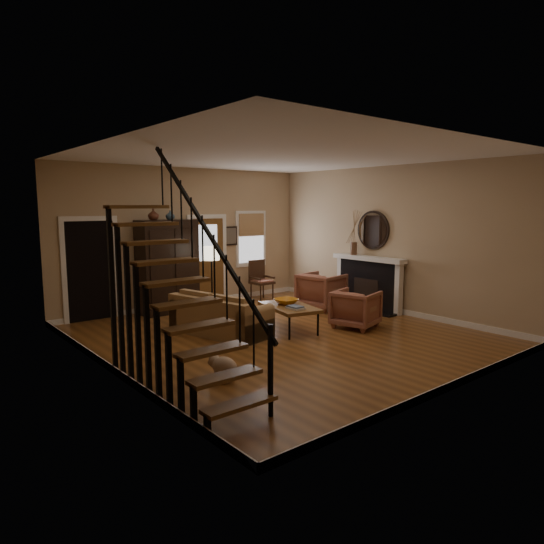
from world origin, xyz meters
TOP-DOWN VIEW (x-y plane):
  - room at (-0.41, 1.76)m, footprint 7.00×7.33m
  - staircase at (-2.78, -1.30)m, footprint 0.94×2.80m
  - fireplace at (3.13, 0.50)m, footprint 0.33×1.95m
  - armoire at (-0.70, 3.15)m, footprint 1.30×0.60m
  - vase_a at (-1.05, 3.05)m, footprint 0.24×0.24m
  - vase_b at (-0.65, 3.05)m, footprint 0.20×0.20m
  - sofa at (-0.83, 0.80)m, footprint 1.26×2.09m
  - coffee_table at (0.34, 0.17)m, footprint 1.03×1.43m
  - bowl at (0.39, 0.32)m, footprint 0.44×0.44m
  - books at (0.22, -0.13)m, footprint 0.24×0.32m
  - armchair_left at (1.54, -0.47)m, footprint 1.01×1.00m
  - armchair_right at (2.27, 1.22)m, footprint 1.07×1.05m
  - floor_lamp at (-0.13, 2.20)m, footprint 0.43×0.43m
  - side_chair at (1.85, 2.95)m, footprint 0.54×0.54m
  - dog at (-2.13, -1.29)m, footprint 0.34×0.50m

SIDE VIEW (x-z plane):
  - dog at x=-2.13m, z-range 0.00..0.34m
  - coffee_table at x=0.34m, z-range 0.00..0.50m
  - sofa at x=-0.83m, z-range 0.00..0.73m
  - armchair_left at x=1.54m, z-range 0.00..0.75m
  - armchair_right at x=2.27m, z-range 0.00..0.85m
  - side_chair at x=1.85m, z-range 0.00..1.02m
  - books at x=0.22m, z-range 0.50..0.56m
  - bowl at x=0.39m, z-range 0.50..0.61m
  - fireplace at x=3.13m, z-range -0.41..1.89m
  - floor_lamp at x=-0.13m, z-range 0.00..1.53m
  - armoire at x=-0.70m, z-range 0.00..2.10m
  - room at x=-0.41m, z-range -0.14..3.16m
  - staircase at x=-2.78m, z-range 0.00..3.20m
  - vase_b at x=-0.65m, z-range 2.10..2.31m
  - vase_a at x=-1.05m, z-range 2.10..2.35m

